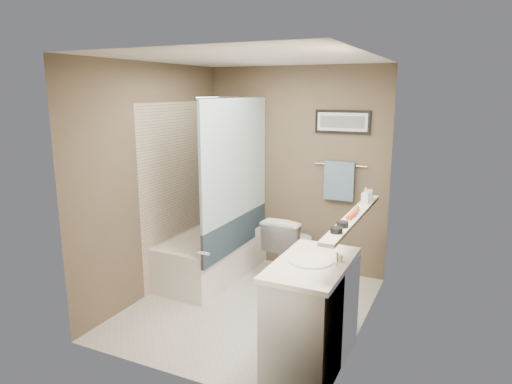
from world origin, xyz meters
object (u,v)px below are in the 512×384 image
at_px(toilet, 291,247).
at_px(hair_brush_front, 352,215).
at_px(bathtub, 212,255).
at_px(soap_bottle, 365,196).
at_px(candle_bowl_near, 336,230).
at_px(vanity, 312,315).
at_px(glass_jar, 368,195).
at_px(candle_bowl_far, 342,224).
at_px(hair_brush_back, 355,211).

relative_size(toilet, hair_brush_front, 3.47).
relative_size(bathtub, soap_bottle, 10.40).
bearing_deg(candle_bowl_near, vanity, 161.46).
bearing_deg(glass_jar, vanity, -100.09).
relative_size(toilet, soap_bottle, 5.30).
height_order(vanity, glass_jar, glass_jar).
xyz_separation_m(candle_bowl_far, hair_brush_front, (0.00, 0.29, 0.00)).
xyz_separation_m(bathtub, hair_brush_front, (1.79, -0.78, 0.89)).
bearing_deg(toilet, soap_bottle, 152.37).
distance_m(hair_brush_back, soap_bottle, 0.39).
height_order(hair_brush_back, soap_bottle, soap_bottle).
height_order(candle_bowl_near, soap_bottle, soap_bottle).
bearing_deg(hair_brush_back, bathtub, 159.90).
bearing_deg(bathtub, hair_brush_back, -17.96).
relative_size(hair_brush_back, soap_bottle, 1.53).
height_order(bathtub, glass_jar, glass_jar).
bearing_deg(vanity, soap_bottle, 80.92).
xyz_separation_m(candle_bowl_near, soap_bottle, (0.00, 0.97, 0.05)).
distance_m(toilet, hair_brush_back, 1.52).
distance_m(toilet, glass_jar, 1.28).
xyz_separation_m(bathtub, glass_jar, (1.79, -0.14, 0.92)).
relative_size(candle_bowl_near, hair_brush_back, 0.41).
distance_m(vanity, candle_bowl_far, 0.77).
relative_size(vanity, candle_bowl_near, 10.00).
xyz_separation_m(vanity, glass_jar, (0.19, 1.04, 0.77)).
bearing_deg(candle_bowl_near, bathtub, 145.21).
height_order(hair_brush_back, glass_jar, glass_jar).
distance_m(toilet, soap_bottle, 1.34).
xyz_separation_m(candle_bowl_far, soap_bottle, (0.00, 0.80, 0.05)).
distance_m(bathtub, candle_bowl_far, 2.26).
bearing_deg(vanity, glass_jar, 82.33).
xyz_separation_m(candle_bowl_far, hair_brush_back, (0.00, 0.42, 0.00)).
relative_size(toilet, glass_jar, 7.64).
distance_m(candle_bowl_near, hair_brush_front, 0.46).
bearing_deg(glass_jar, candle_bowl_far, -90.00).
relative_size(candle_bowl_near, soap_bottle, 0.62).
bearing_deg(hair_brush_front, toilet, 130.37).
bearing_deg(soap_bottle, hair_brush_back, -90.00).
bearing_deg(vanity, candle_bowl_far, 32.14).
height_order(toilet, vanity, vanity).
bearing_deg(bathtub, candle_bowl_near, -32.65).
bearing_deg(hair_brush_back, candle_bowl_far, -90.00).
distance_m(toilet, vanity, 1.65).
bearing_deg(hair_brush_back, glass_jar, 90.00).
distance_m(candle_bowl_far, soap_bottle, 0.81).
distance_m(bathtub, vanity, 1.99).
bearing_deg(soap_bottle, bathtub, 171.46).
distance_m(vanity, candle_bowl_near, 0.76).
relative_size(hair_brush_back, glass_jar, 2.20).
height_order(bathtub, candle_bowl_near, candle_bowl_near).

